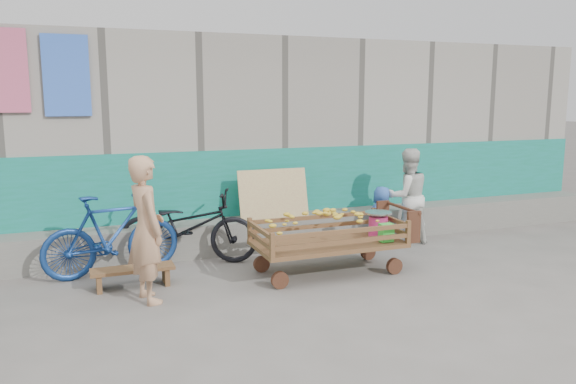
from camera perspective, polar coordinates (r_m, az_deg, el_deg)
name	(u,v)px	position (r m, az deg, el deg)	size (l,w,h in m)	color
ground	(318,306)	(5.94, 3.08, -11.46)	(80.00, 80.00, 0.00)	#5F5B56
building_wall	(219,138)	(9.41, -6.99, 5.45)	(12.00, 3.50, 3.00)	gray
banana_cart	(326,228)	(6.82, 3.84, -3.71)	(1.96, 0.89, 0.83)	brown
bench	(133,273)	(6.66, -15.49, -7.91)	(0.92, 0.28, 0.23)	brown
vendor_man	(146,229)	(6.04, -14.19, -3.69)	(0.57, 0.37, 1.55)	tan
woman	(407,196)	(8.38, 12.00, -0.43)	(0.68, 0.53, 1.41)	silver
child	(381,216)	(8.22, 9.45, -2.45)	(0.43, 0.28, 0.87)	#305BB3
bicycle_dark	(188,227)	(7.42, -10.12, -3.48)	(0.63, 1.80, 0.95)	black
bicycle_blue	(112,235)	(7.10, -17.46, -4.18)	(0.47, 1.65, 0.99)	navy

